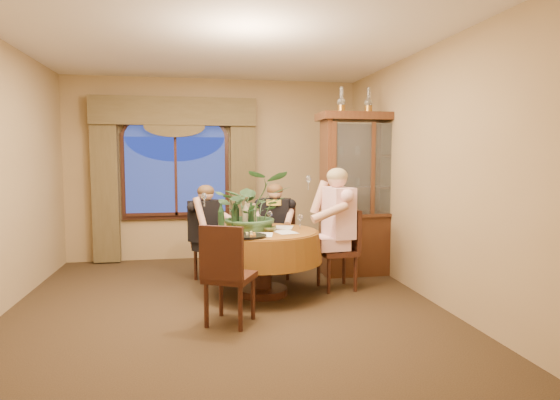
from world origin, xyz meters
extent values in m
plane|color=black|center=(0.00, 0.00, 0.00)|extent=(5.00, 5.00, 0.00)
plane|color=#977C51|center=(0.00, 2.50, 1.40)|extent=(4.50, 0.00, 4.50)
plane|color=#977C51|center=(2.25, 0.00, 1.40)|extent=(0.00, 5.00, 5.00)
plane|color=white|center=(0.00, 0.00, 2.80)|extent=(5.00, 5.00, 0.00)
cube|color=#4C4123|center=(-1.63, 2.38, 1.18)|extent=(0.38, 0.14, 2.32)
cube|color=#4C4123|center=(0.43, 2.38, 1.18)|extent=(0.38, 0.14, 2.32)
cylinder|color=#91310E|center=(0.45, 0.34, 0.38)|extent=(1.40, 1.40, 0.75)
cube|color=#3E1F11|center=(1.99, 1.11, 1.09)|extent=(1.35, 0.53, 2.18)
cube|color=black|center=(1.36, 0.42, 0.48)|extent=(0.46, 0.46, 0.96)
cube|color=black|center=(0.76, 1.14, 0.48)|extent=(0.54, 0.54, 0.96)
cube|color=black|center=(-0.08, 1.10, 0.48)|extent=(0.58, 0.58, 0.96)
cube|color=black|center=(0.01, -0.54, 0.48)|extent=(0.56, 0.56, 0.96)
imported|color=#315530|center=(0.35, 0.48, 1.33)|extent=(0.89, 0.98, 0.77)
imported|color=#4F5B2F|center=(0.51, 0.28, 0.78)|extent=(0.16, 0.16, 0.05)
cylinder|color=black|center=(0.25, -0.08, 0.76)|extent=(0.35, 0.35, 0.02)
cylinder|color=black|center=(0.31, 0.31, 0.92)|extent=(0.07, 0.07, 0.33)
cylinder|color=black|center=(0.12, 0.29, 0.92)|extent=(0.07, 0.07, 0.33)
cylinder|color=tan|center=(0.26, 0.40, 0.92)|extent=(0.07, 0.07, 0.33)
cylinder|color=black|center=(0.16, 0.50, 0.92)|extent=(0.07, 0.07, 0.33)
cylinder|color=black|center=(-0.03, 0.24, 0.92)|extent=(0.07, 0.07, 0.33)
cube|color=white|center=(0.68, 0.17, 0.75)|extent=(0.27, 0.34, 0.00)
cube|color=white|center=(0.73, 0.51, 0.75)|extent=(0.29, 0.35, 0.00)
cube|color=white|center=(0.40, 0.03, 0.75)|extent=(0.26, 0.33, 0.00)
camera|label=1|loc=(-0.30, -4.92, 1.58)|focal=30.00mm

